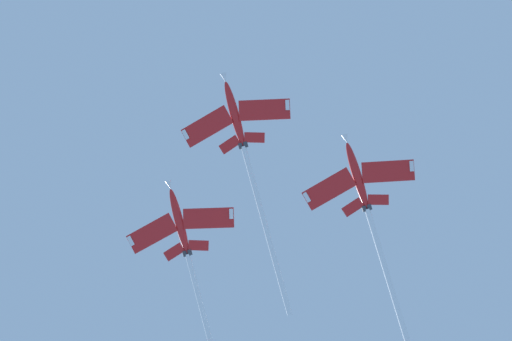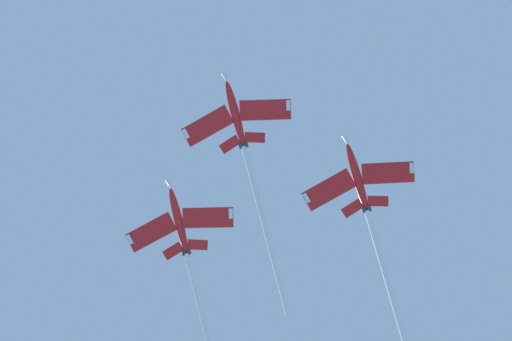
# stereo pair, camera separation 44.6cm
# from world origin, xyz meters

# --- Properties ---
(jet_lead) EXTENTS (39.36, 21.63, 16.23)m
(jet_lead) POSITION_xyz_m (10.73, -12.39, 122.05)
(jet_lead) COLOR red
(jet_left_wing) EXTENTS (35.00, 19.52, 13.92)m
(jet_left_wing) POSITION_xyz_m (30.05, -24.26, 117.27)
(jet_left_wing) COLOR red
(jet_right_wing) EXTENTS (34.59, 20.15, 13.65)m
(jet_right_wing) POSITION_xyz_m (18.11, 6.09, 118.46)
(jet_right_wing) COLOR red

